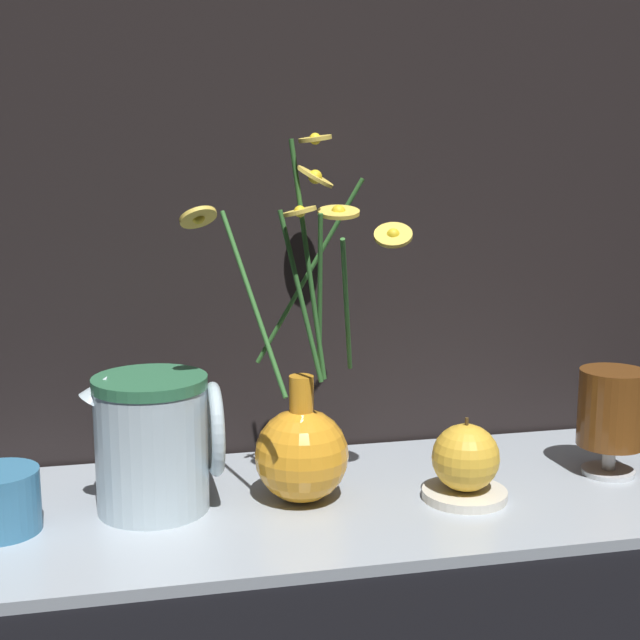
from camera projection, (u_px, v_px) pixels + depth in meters
The scene contains 8 objects.
ground_plane at pixel (328, 508), 0.98m from camera, with size 6.00×6.00×0.00m, color black.
shelf at pixel (328, 503), 0.98m from camera, with size 0.85×0.34×0.01m.
backdrop_wall at pixel (294, 12), 1.06m from camera, with size 1.35×0.02×1.10m.
vase_with_flowers at pixel (303, 439), 0.96m from camera, with size 0.25×0.22×0.39m.
ceramic_pitcher at pixel (155, 437), 0.94m from camera, with size 0.15×0.12×0.16m.
tea_glass at pixel (611, 410), 1.04m from camera, with size 0.08×0.08×0.13m.
saucer_plate at pixel (464, 494), 0.98m from camera, with size 0.09×0.09×0.01m.
orange_fruit at pixel (466, 458), 0.97m from camera, with size 0.07×0.07×0.08m.
Camera 1 is at (-0.21, -0.90, 0.39)m, focal length 50.00 mm.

